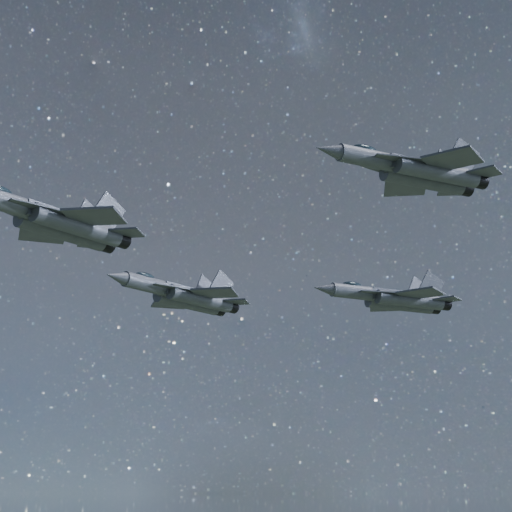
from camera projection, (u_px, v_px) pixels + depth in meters
name	position (u px, v px, depth m)	size (l,w,h in m)	color
jet_lead	(56.00, 221.00, 66.68)	(18.22, 11.94, 4.69)	#3A3D49
jet_left	(184.00, 295.00, 90.63)	(19.25, 12.76, 4.91)	#3A3D49
jet_right	(417.00, 171.00, 63.64)	(16.12, 11.49, 4.11)	#3A3D49
jet_slot	(394.00, 298.00, 87.72)	(17.53, 12.43, 4.45)	#3A3D49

